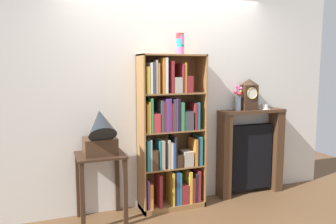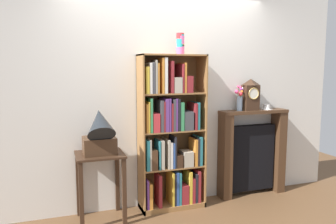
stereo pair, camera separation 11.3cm
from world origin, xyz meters
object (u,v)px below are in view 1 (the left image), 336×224
gramophone (101,132)px  flower_vase (238,98)px  mantel_clock (249,94)px  fireplace_mantel (250,152)px  teacup_with_saucer (265,107)px  bookshelf (171,138)px  side_table_left (101,173)px  cup_stack (180,44)px

gramophone → flower_vase: (1.78, 0.18, 0.29)m
flower_vase → mantel_clock: bearing=-2.8°
flower_vase → fireplace_mantel: bearing=3.2°
mantel_clock → teacup_with_saucer: bearing=0.6°
bookshelf → gramophone: size_ratio=3.22×
bookshelf → side_table_left: size_ratio=2.42×
bookshelf → mantel_clock: bearing=2.6°
bookshelf → flower_vase: bookshelf is taller
teacup_with_saucer → mantel_clock: bearing=-179.4°
cup_stack → teacup_with_saucer: 1.45m
side_table_left → fireplace_mantel: (1.99, 0.14, 0.01)m
side_table_left → gramophone: (0.00, -0.06, 0.45)m
cup_stack → mantel_clock: 1.15m
teacup_with_saucer → fireplace_mantel: bearing=175.1°
cup_stack → teacup_with_saucer: cup_stack is taller
cup_stack → gramophone: (-0.96, -0.15, -0.94)m
gramophone → teacup_with_saucer: gramophone is taller
bookshelf → mantel_clock: (1.09, 0.05, 0.48)m
cup_stack → teacup_with_saucer: size_ratio=1.63×
cup_stack → fireplace_mantel: size_ratio=0.22×
bookshelf → fireplace_mantel: bookshelf is taller
bookshelf → teacup_with_saucer: size_ratio=12.20×
bookshelf → flower_vase: size_ratio=5.64×
cup_stack → gramophone: 1.35m
fireplace_mantel → mantel_clock: (-0.06, -0.02, 0.77)m
gramophone → fireplace_mantel: size_ratio=0.50×
cup_stack → gramophone: size_ratio=0.43×
cup_stack → gramophone: cup_stack is taller
fireplace_mantel → mantel_clock: size_ratio=2.81×
flower_vase → teacup_with_saucer: (0.40, -0.00, -0.13)m
side_table_left → gramophone: bearing=-90.0°
cup_stack → flower_vase: cup_stack is taller
teacup_with_saucer → cup_stack: bearing=-178.6°
mantel_clock → teacup_with_saucer: (0.25, 0.00, -0.17)m
teacup_with_saucer → gramophone: bearing=-175.4°
flower_vase → teacup_with_saucer: 0.42m
fireplace_mantel → flower_vase: 0.76m
cup_stack → teacup_with_saucer: (1.22, 0.03, -0.78)m
cup_stack → side_table_left: (-0.96, -0.09, -1.39)m
side_table_left → teacup_with_saucer: (2.18, 0.12, 0.61)m
side_table_left → fireplace_mantel: size_ratio=0.67×
side_table_left → cup_stack: bearing=5.4°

